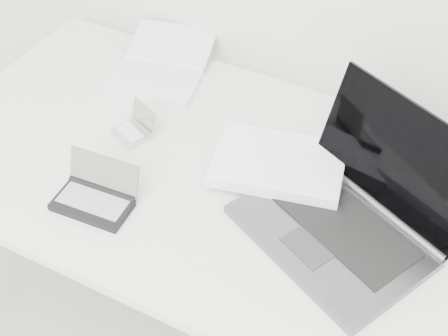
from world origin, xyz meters
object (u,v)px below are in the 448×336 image
at_px(netbook_open_white, 160,70).
at_px(desk, 243,193).
at_px(palmtop_charcoal, 96,196).
at_px(laptop_large, 323,194).

bearing_deg(netbook_open_white, desk, -45.96).
bearing_deg(palmtop_charcoal, netbook_open_white, 100.99).
height_order(desk, netbook_open_white, netbook_open_white).
distance_m(laptop_large, netbook_open_white, 0.64).
bearing_deg(desk, palmtop_charcoal, -140.47).
height_order(laptop_large, palmtop_charcoal, laptop_large).
relative_size(netbook_open_white, palmtop_charcoal, 1.93).
xyz_separation_m(desk, netbook_open_white, (-0.39, 0.27, 0.06)).
distance_m(desk, palmtop_charcoal, 0.35).
distance_m(netbook_open_white, palmtop_charcoal, 0.50).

